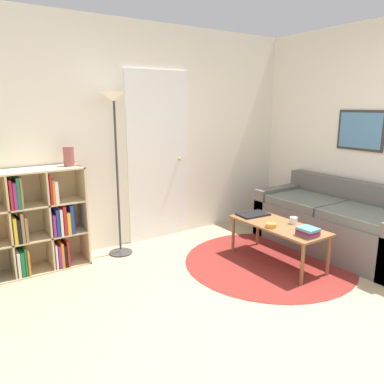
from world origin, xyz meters
TOP-DOWN VIEW (x-y plane):
  - ground_plane at (0.00, 0.00)m, footprint 14.00×14.00m
  - wall_back at (0.01, 2.59)m, footprint 7.30×0.11m
  - wall_right at (2.17, 1.28)m, footprint 0.08×5.57m
  - rug at (0.79, 1.19)m, footprint 1.82×1.82m
  - bookshelf at (-1.41, 2.38)m, footprint 1.12×0.34m
  - floor_lamp at (-0.44, 2.32)m, footprint 0.28×0.28m
  - couch at (1.77, 1.05)m, footprint 0.84×1.85m
  - coffee_table at (0.86, 1.14)m, footprint 0.47×1.09m
  - laptop at (0.86, 1.53)m, footprint 0.36×0.25m
  - bowl at (0.71, 1.10)m, footprint 0.11×0.11m
  - book_stack_on_table at (0.82, 0.73)m, footprint 0.17×0.20m
  - cup at (1.00, 1.06)m, footprint 0.08×0.08m
  - vase_on_shelf at (-0.94, 2.38)m, footprint 0.11×0.11m

SIDE VIEW (x-z plane):
  - ground_plane at x=0.00m, z-range 0.00..0.00m
  - rug at x=0.79m, z-range 0.00..0.01m
  - couch at x=1.77m, z-range -0.10..0.69m
  - coffee_table at x=0.86m, z-range 0.17..0.60m
  - laptop at x=0.86m, z-range 0.43..0.45m
  - bowl at x=0.71m, z-range 0.43..0.48m
  - cup at x=1.00m, z-range 0.43..0.51m
  - book_stack_on_table at x=0.82m, z-range 0.43..0.52m
  - bookshelf at x=-1.41m, z-range -0.03..1.02m
  - vase_on_shelf at x=-0.94m, z-range 1.05..1.25m
  - wall_back at x=0.01m, z-range -0.01..2.59m
  - wall_right at x=2.17m, z-range 0.00..2.60m
  - floor_lamp at x=-0.44m, z-range 0.57..2.37m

